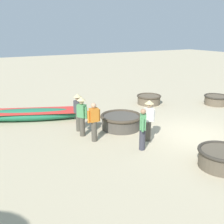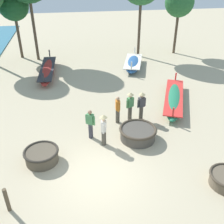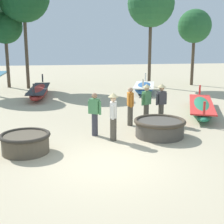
{
  "view_description": "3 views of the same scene",
  "coord_description": "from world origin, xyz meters",
  "px_view_note": "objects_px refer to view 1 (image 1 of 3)",
  "views": [
    {
      "loc": [
        -7.21,
        8.05,
        4.19
      ],
      "look_at": [
        1.46,
        3.18,
        1.11
      ],
      "focal_mm": 42.0,
      "sensor_mm": 36.0,
      "label": 1
    },
    {
      "loc": [
        -0.76,
        -8.06,
        7.75
      ],
      "look_at": [
        1.09,
        3.18,
        1.13
      ],
      "focal_mm": 42.0,
      "sensor_mm": 36.0,
      "label": 2
    },
    {
      "loc": [
        -1.21,
        -8.14,
        3.32
      ],
      "look_at": [
        0.61,
        2.96,
        0.81
      ],
      "focal_mm": 50.0,
      "sensor_mm": 36.0,
      "label": 3
    }
  ],
  "objects_px": {
    "coracle_front_right": "(121,121)",
    "fisherman_hauling": "(78,110)",
    "fisherman_by_coracle": "(82,114)",
    "long_boat_blue_hull": "(29,114)",
    "coracle_nearest": "(222,158)",
    "coracle_far_right": "(149,99)",
    "fisherman_with_hat": "(149,118)",
    "fisherman_standing_right": "(94,121)",
    "coracle_tilted": "(216,100)",
    "fisherman_standing_left": "(143,128)"
  },
  "relations": [
    {
      "from": "fisherman_standing_left",
      "to": "fisherman_by_coracle",
      "type": "bearing_deg",
      "value": 30.99
    },
    {
      "from": "coracle_tilted",
      "to": "fisherman_hauling",
      "type": "height_order",
      "value": "fisherman_hauling"
    },
    {
      "from": "fisherman_by_coracle",
      "to": "fisherman_standing_right",
      "type": "bearing_deg",
      "value": -164.76
    },
    {
      "from": "fisherman_standing_left",
      "to": "fisherman_by_coracle",
      "type": "distance_m",
      "value": 2.69
    },
    {
      "from": "fisherman_standing_right",
      "to": "coracle_tilted",
      "type": "bearing_deg",
      "value": -81.09
    },
    {
      "from": "long_boat_blue_hull",
      "to": "fisherman_hauling",
      "type": "bearing_deg",
      "value": -148.2
    },
    {
      "from": "long_boat_blue_hull",
      "to": "coracle_far_right",
      "type": "bearing_deg",
      "value": -93.6
    },
    {
      "from": "coracle_tilted",
      "to": "coracle_nearest",
      "type": "height_order",
      "value": "coracle_nearest"
    },
    {
      "from": "fisherman_with_hat",
      "to": "fisherman_standing_left",
      "type": "distance_m",
      "value": 0.9
    },
    {
      "from": "coracle_nearest",
      "to": "long_boat_blue_hull",
      "type": "height_order",
      "value": "long_boat_blue_hull"
    },
    {
      "from": "long_boat_blue_hull",
      "to": "fisherman_by_coracle",
      "type": "xyz_separation_m",
      "value": [
        -3.14,
        -1.48,
        0.66
      ]
    },
    {
      "from": "fisherman_standing_right",
      "to": "coracle_far_right",
      "type": "bearing_deg",
      "value": -56.96
    },
    {
      "from": "fisherman_with_hat",
      "to": "fisherman_by_coracle",
      "type": "relative_size",
      "value": 1.0
    },
    {
      "from": "coracle_tilted",
      "to": "fisherman_standing_right",
      "type": "xyz_separation_m",
      "value": [
        -1.36,
        8.67,
        0.54
      ]
    },
    {
      "from": "fisherman_with_hat",
      "to": "fisherman_hauling",
      "type": "relative_size",
      "value": 1.0
    },
    {
      "from": "fisherman_with_hat",
      "to": "fisherman_standing_right",
      "type": "relative_size",
      "value": 1.06
    },
    {
      "from": "fisherman_hauling",
      "to": "fisherman_standing_right",
      "type": "bearing_deg",
      "value": -175.29
    },
    {
      "from": "long_boat_blue_hull",
      "to": "coracle_nearest",
      "type": "bearing_deg",
      "value": -150.86
    },
    {
      "from": "coracle_tilted",
      "to": "fisherman_standing_right",
      "type": "bearing_deg",
      "value": 98.91
    },
    {
      "from": "coracle_far_right",
      "to": "fisherman_hauling",
      "type": "bearing_deg",
      "value": 111.2
    },
    {
      "from": "coracle_far_right",
      "to": "fisherman_standing_left",
      "type": "relative_size",
      "value": 0.92
    },
    {
      "from": "coracle_front_right",
      "to": "fisherman_with_hat",
      "type": "bearing_deg",
      "value": -173.46
    },
    {
      "from": "coracle_nearest",
      "to": "fisherman_hauling",
      "type": "height_order",
      "value": "fisherman_hauling"
    },
    {
      "from": "fisherman_standing_left",
      "to": "coracle_nearest",
      "type": "bearing_deg",
      "value": -147.69
    },
    {
      "from": "coracle_front_right",
      "to": "fisherman_hauling",
      "type": "bearing_deg",
      "value": 70.58
    },
    {
      "from": "coracle_nearest",
      "to": "fisherman_hauling",
      "type": "distance_m",
      "value": 5.94
    },
    {
      "from": "long_boat_blue_hull",
      "to": "fisherman_hauling",
      "type": "xyz_separation_m",
      "value": [
        -2.52,
        -1.56,
        0.66
      ]
    },
    {
      "from": "coracle_far_right",
      "to": "coracle_nearest",
      "type": "distance_m",
      "value": 7.77
    },
    {
      "from": "coracle_tilted",
      "to": "fisherman_hauling",
      "type": "xyz_separation_m",
      "value": [
        -0.02,
        8.78,
        0.66
      ]
    },
    {
      "from": "coracle_far_right",
      "to": "fisherman_with_hat",
      "type": "distance_m",
      "value": 5.63
    },
    {
      "from": "coracle_nearest",
      "to": "long_boat_blue_hull",
      "type": "relative_size",
      "value": 0.28
    },
    {
      "from": "fisherman_by_coracle",
      "to": "fisherman_hauling",
      "type": "bearing_deg",
      "value": -8.08
    },
    {
      "from": "fisherman_hauling",
      "to": "fisherman_by_coracle",
      "type": "xyz_separation_m",
      "value": [
        -0.61,
        0.09,
        0.0
      ]
    },
    {
      "from": "long_boat_blue_hull",
      "to": "fisherman_standing_left",
      "type": "xyz_separation_m",
      "value": [
        -5.44,
        -2.86,
        0.54
      ]
    },
    {
      "from": "coracle_front_right",
      "to": "fisherman_hauling",
      "type": "xyz_separation_m",
      "value": [
        0.63,
        1.79,
        0.61
      ]
    },
    {
      "from": "coracle_front_right",
      "to": "fisherman_standing_left",
      "type": "bearing_deg",
      "value": 167.96
    },
    {
      "from": "long_boat_blue_hull",
      "to": "coracle_front_right",
      "type": "bearing_deg",
      "value": -133.26
    },
    {
      "from": "coracle_front_right",
      "to": "fisherman_standing_left",
      "type": "relative_size",
      "value": 1.19
    },
    {
      "from": "coracle_nearest",
      "to": "coracle_front_right",
      "type": "relative_size",
      "value": 0.83
    },
    {
      "from": "coracle_front_right",
      "to": "fisherman_by_coracle",
      "type": "relative_size",
      "value": 1.12
    },
    {
      "from": "coracle_front_right",
      "to": "fisherman_by_coracle",
      "type": "bearing_deg",
      "value": 89.54
    },
    {
      "from": "fisherman_by_coracle",
      "to": "fisherman_standing_left",
      "type": "bearing_deg",
      "value": -149.01
    },
    {
      "from": "coracle_far_right",
      "to": "long_boat_blue_hull",
      "type": "height_order",
      "value": "long_boat_blue_hull"
    },
    {
      "from": "coracle_nearest",
      "to": "fisherman_with_hat",
      "type": "distance_m",
      "value": 3.04
    },
    {
      "from": "fisherman_standing_left",
      "to": "fisherman_by_coracle",
      "type": "relative_size",
      "value": 0.94
    },
    {
      "from": "coracle_far_right",
      "to": "long_boat_blue_hull",
      "type": "bearing_deg",
      "value": 86.4
    },
    {
      "from": "fisherman_hauling",
      "to": "fisherman_by_coracle",
      "type": "relative_size",
      "value": 1.0
    },
    {
      "from": "coracle_tilted",
      "to": "coracle_nearest",
      "type": "bearing_deg",
      "value": 131.02
    },
    {
      "from": "coracle_front_right",
      "to": "long_boat_blue_hull",
      "type": "height_order",
      "value": "long_boat_blue_hull"
    },
    {
      "from": "coracle_front_right",
      "to": "fisherman_hauling",
      "type": "distance_m",
      "value": 1.99
    }
  ]
}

